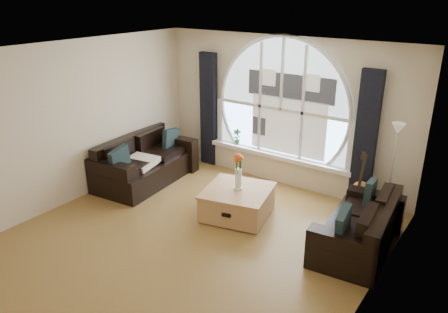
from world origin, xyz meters
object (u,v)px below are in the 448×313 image
sofa_left (146,162)px  guitar (362,181)px  potted_plant (237,137)px  sofa_right (359,223)px  coffee_chest (238,201)px  vase_flowers (238,166)px  floor_lamp (391,173)px

sofa_left → guitar: guitar is taller
guitar → potted_plant: (-2.61, 0.25, 0.18)m
sofa_right → coffee_chest: sofa_right is taller
sofa_right → vase_flowers: (-1.92, -0.16, 0.45)m
coffee_chest → vase_flowers: size_ratio=1.46×
sofa_right → potted_plant: 3.30m
vase_flowers → potted_plant: vase_flowers is taller
sofa_left → floor_lamp: size_ratio=1.21×
potted_plant → sofa_left: bearing=-126.8°
sofa_left → floor_lamp: 4.32m
floor_lamp → potted_plant: bearing=174.1°
coffee_chest → potted_plant: potted_plant is taller
sofa_left → floor_lamp: bearing=9.7°
sofa_right → potted_plant: potted_plant is taller
vase_flowers → floor_lamp: size_ratio=0.44×
sofa_left → coffee_chest: size_ratio=1.89×
coffee_chest → vase_flowers: 0.60m
coffee_chest → guitar: 2.06m
floor_lamp → guitar: 0.53m
vase_flowers → potted_plant: bearing=124.2°
floor_lamp → sofa_left: bearing=-164.6°
sofa_left → vase_flowers: 2.19m
sofa_right → vase_flowers: bearing=179.3°
sofa_left → sofa_right: size_ratio=1.15×
sofa_left → vase_flowers: (2.14, -0.09, 0.45)m
sofa_left → sofa_right: sofa_left is taller
guitar → potted_plant: size_ratio=3.32×
sofa_right → guitar: size_ratio=1.59×
coffee_chest → guitar: (1.55, 1.32, 0.28)m
coffee_chest → potted_plant: bearing=110.7°
coffee_chest → sofa_right: bearing=-8.0°
sofa_right → guitar: 1.20m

